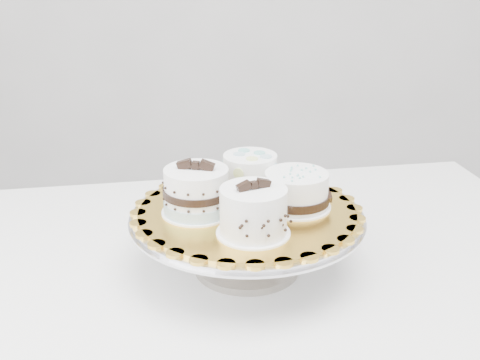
{
  "coord_description": "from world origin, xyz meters",
  "views": [
    {
      "loc": [
        -0.12,
        -0.81,
        1.27
      ],
      "look_at": [
        -0.07,
        0.08,
        0.91
      ],
      "focal_mm": 45.0,
      "sensor_mm": 36.0,
      "label": 1
    }
  ],
  "objects_px": {
    "table": "(235,301)",
    "cake_ribbon": "(297,191)",
    "cake_stand": "(247,230)",
    "cake_banded": "(197,193)",
    "cake_dots": "(250,173)",
    "cake_board": "(247,211)",
    "cake_swirl": "(253,213)"
  },
  "relations": [
    {
      "from": "cake_swirl",
      "to": "cake_ribbon",
      "type": "distance_m",
      "value": 0.12
    },
    {
      "from": "cake_banded",
      "to": "table",
      "type": "bearing_deg",
      "value": 31.14
    },
    {
      "from": "cake_stand",
      "to": "cake_ribbon",
      "type": "height_order",
      "value": "cake_ribbon"
    },
    {
      "from": "table",
      "to": "cake_swirl",
      "type": "xyz_separation_m",
      "value": [
        0.02,
        -0.1,
        0.22
      ]
    },
    {
      "from": "cake_board",
      "to": "cake_swirl",
      "type": "height_order",
      "value": "cake_swirl"
    },
    {
      "from": "cake_swirl",
      "to": "cake_ribbon",
      "type": "height_order",
      "value": "cake_swirl"
    },
    {
      "from": "cake_banded",
      "to": "cake_dots",
      "type": "distance_m",
      "value": 0.12
    },
    {
      "from": "cake_swirl",
      "to": "cake_board",
      "type": "bearing_deg",
      "value": 70.02
    },
    {
      "from": "cake_stand",
      "to": "cake_banded",
      "type": "height_order",
      "value": "cake_banded"
    },
    {
      "from": "table",
      "to": "cake_banded",
      "type": "bearing_deg",
      "value": -169.34
    },
    {
      "from": "cake_dots",
      "to": "cake_ribbon",
      "type": "distance_m",
      "value": 0.1
    },
    {
      "from": "table",
      "to": "cake_board",
      "type": "height_order",
      "value": "cake_board"
    },
    {
      "from": "table",
      "to": "cake_ribbon",
      "type": "xyz_separation_m",
      "value": [
        0.1,
        -0.01,
        0.21
      ]
    },
    {
      "from": "table",
      "to": "cake_swirl",
      "type": "height_order",
      "value": "cake_swirl"
    },
    {
      "from": "cake_board",
      "to": "cake_banded",
      "type": "height_order",
      "value": "cake_banded"
    },
    {
      "from": "cake_ribbon",
      "to": "cake_dots",
      "type": "bearing_deg",
      "value": 136.57
    },
    {
      "from": "cake_board",
      "to": "cake_swirl",
      "type": "xyz_separation_m",
      "value": [
        0.0,
        -0.09,
        0.04
      ]
    },
    {
      "from": "cake_banded",
      "to": "cake_ribbon",
      "type": "height_order",
      "value": "cake_banded"
    },
    {
      "from": "cake_swirl",
      "to": "cake_banded",
      "type": "relative_size",
      "value": 1.05
    },
    {
      "from": "table",
      "to": "cake_dots",
      "type": "relative_size",
      "value": 11.83
    },
    {
      "from": "cake_banded",
      "to": "cake_ribbon",
      "type": "distance_m",
      "value": 0.16
    },
    {
      "from": "cake_stand",
      "to": "cake_board",
      "type": "relative_size",
      "value": 1.09
    },
    {
      "from": "cake_swirl",
      "to": "cake_ribbon",
      "type": "bearing_deg",
      "value": 27.94
    },
    {
      "from": "cake_board",
      "to": "cake_banded",
      "type": "bearing_deg",
      "value": -174.74
    },
    {
      "from": "cake_board",
      "to": "cake_ribbon",
      "type": "distance_m",
      "value": 0.09
    },
    {
      "from": "cake_stand",
      "to": "cake_ribbon",
      "type": "bearing_deg",
      "value": 4.47
    },
    {
      "from": "cake_board",
      "to": "cake_banded",
      "type": "distance_m",
      "value": 0.09
    },
    {
      "from": "table",
      "to": "cake_dots",
      "type": "distance_m",
      "value": 0.23
    },
    {
      "from": "table",
      "to": "cake_dots",
      "type": "height_order",
      "value": "cake_dots"
    },
    {
      "from": "cake_ribbon",
      "to": "table",
      "type": "bearing_deg",
      "value": 176.46
    },
    {
      "from": "cake_banded",
      "to": "cake_dots",
      "type": "relative_size",
      "value": 1.08
    },
    {
      "from": "cake_swirl",
      "to": "cake_ribbon",
      "type": "relative_size",
      "value": 1.07
    }
  ]
}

